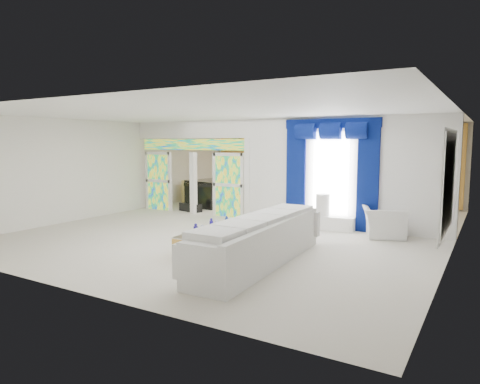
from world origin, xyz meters
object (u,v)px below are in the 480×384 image
Objects in this scene: console_table at (333,223)px; grand_piano at (217,193)px; armchair at (383,222)px; white_sofa at (260,243)px; coffee_table at (211,241)px.

grand_piano is (-5.16, 2.18, 0.29)m from console_table.
console_table is 1.32m from armchair.
white_sofa reaches higher than armchair.
armchair is (1.31, -0.10, 0.18)m from console_table.
coffee_table reaches higher than console_table.
console_table is at bearing 66.13° from coffee_table.
white_sofa is at bearing 139.21° from armchair.
armchair reaches higher than coffee_table.
grand_piano is at bearing 157.12° from console_table.
grand_piano reaches higher than armchair.
white_sofa is 7.76m from grand_piano.
grand_piano is at bearing 51.93° from armchair.
console_table is at bearing 67.10° from armchair.
coffee_table is 1.00× the size of grand_piano.
white_sofa is 1.40m from coffee_table.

